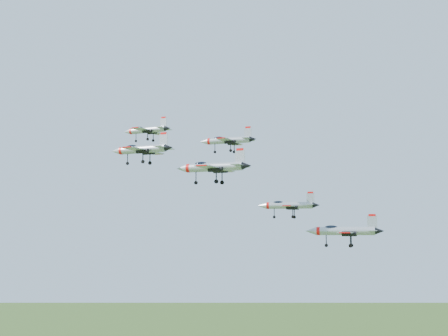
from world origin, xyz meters
The scene contains 6 objects.
jet_lead centered at (-27.65, 11.31, 136.15)m, with size 12.93×10.72×3.45m.
jet_left_high centered at (2.87, -2.86, 129.57)m, with size 11.19×9.41×3.00m.
jet_right_high centered at (-2.34, -21.64, 126.10)m, with size 11.90×9.89×3.18m.
jet_left_low centered at (12.52, 2.62, 117.48)m, with size 11.31×9.64×3.09m.
jet_right_low centered at (7.00, -14.50, 123.31)m, with size 13.59×11.37×3.64m.
jet_trail centered at (25.48, -3.59, 112.78)m, with size 12.58×10.71×3.42m.
Camera 1 is at (62.24, -100.99, 112.54)m, focal length 50.00 mm.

